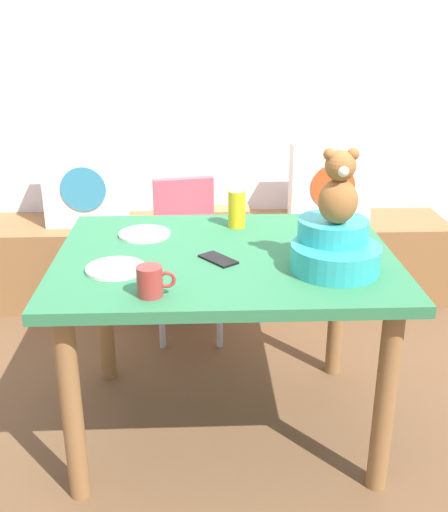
{
  "coord_description": "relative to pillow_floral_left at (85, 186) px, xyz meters",
  "views": [
    {
      "loc": [
        -0.09,
        -2.04,
        1.54
      ],
      "look_at": [
        0.0,
        0.1,
        0.69
      ],
      "focal_mm": 42.67,
      "sensor_mm": 36.0,
      "label": 1
    }
  ],
  "objects": [
    {
      "name": "teddy_bear",
      "position": [
        1.07,
        -1.34,
        0.34
      ],
      "size": [
        0.13,
        0.12,
        0.25
      ],
      "color": "#995F2F",
      "rests_on": "infant_seat_teal"
    },
    {
      "name": "highchair",
      "position": [
        0.56,
        -0.42,
        -0.16
      ],
      "size": [
        0.38,
        0.49,
        0.79
      ],
      "color": "#D84C59",
      "rests_on": "ground_plane"
    },
    {
      "name": "ketchup_bottle",
      "position": [
        0.77,
        -0.89,
        0.15
      ],
      "size": [
        0.07,
        0.07,
        0.18
      ],
      "color": "gold",
      "rests_on": "dining_table"
    },
    {
      "name": "pillow_floral_left",
      "position": [
        0.0,
        0.0,
        0.0
      ],
      "size": [
        0.44,
        0.15,
        0.44
      ],
      "color": "white",
      "rests_on": "window_bench"
    },
    {
      "name": "infant_seat_teal",
      "position": [
        1.07,
        -1.34,
        0.13
      ],
      "size": [
        0.3,
        0.33,
        0.16
      ],
      "color": "teal",
      "rests_on": "dining_table"
    },
    {
      "name": "dinner_plate_near",
      "position": [
        0.4,
        -0.98,
        0.07
      ],
      "size": [
        0.2,
        0.2,
        0.01
      ],
      "primitive_type": "cylinder",
      "color": "white",
      "rests_on": "dining_table"
    },
    {
      "name": "coffee_mug",
      "position": [
        0.47,
        -1.53,
        0.11
      ],
      "size": [
        0.12,
        0.08,
        0.09
      ],
      "color": "#9E332D",
      "rests_on": "dining_table"
    },
    {
      "name": "dining_table",
      "position": [
        0.71,
        -1.19,
        -0.05
      ],
      "size": [
        1.21,
        0.92,
        0.74
      ],
      "color": "#2D7247",
      "rests_on": "ground_plane"
    },
    {
      "name": "table_fork",
      "position": [
        1.13,
        -0.97,
        0.06
      ],
      "size": [
        0.13,
        0.13,
        0.01
      ],
      "primitive_type": "cube",
      "rotation": [
        0.0,
        0.0,
        0.78
      ],
      "color": "silver",
      "rests_on": "dining_table"
    },
    {
      "name": "ground_plane",
      "position": [
        0.71,
        -1.19,
        -0.68
      ],
      "size": [
        8.0,
        8.0,
        0.0
      ],
      "primitive_type": "plane",
      "color": "brown"
    },
    {
      "name": "back_wall",
      "position": [
        0.71,
        0.29,
        0.62
      ],
      "size": [
        4.4,
        0.1,
        2.6
      ],
      "primitive_type": "cube",
      "color": "silver",
      "rests_on": "ground_plane"
    },
    {
      "name": "cell_phone",
      "position": [
        0.68,
        -1.25,
        0.06
      ],
      "size": [
        0.14,
        0.16,
        0.01
      ],
      "primitive_type": "cube",
      "rotation": [
        0.0,
        0.0,
        0.66
      ],
      "color": "black",
      "rests_on": "dining_table"
    },
    {
      "name": "pillow_floral_right",
      "position": [
        1.34,
        0.0,
        0.0
      ],
      "size": [
        0.44,
        0.15,
        0.44
      ],
      "color": "white",
      "rests_on": "window_bench"
    },
    {
      "name": "window_bench",
      "position": [
        0.71,
        0.02,
        -0.45
      ],
      "size": [
        2.6,
        0.44,
        0.46
      ],
      "primitive_type": "cube",
      "color": "olive",
      "rests_on": "ground_plane"
    },
    {
      "name": "dinner_plate_far",
      "position": [
        0.33,
        -1.33,
        0.07
      ],
      "size": [
        0.2,
        0.2,
        0.01
      ],
      "primitive_type": "cylinder",
      "color": "white",
      "rests_on": "dining_table"
    },
    {
      "name": "book_stack",
      "position": [
        0.79,
        0.02,
        -0.18
      ],
      "size": [
        0.2,
        0.14,
        0.08
      ],
      "primitive_type": "cube",
      "color": "olive",
      "rests_on": "window_bench"
    }
  ]
}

